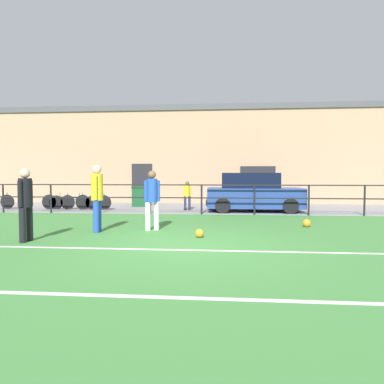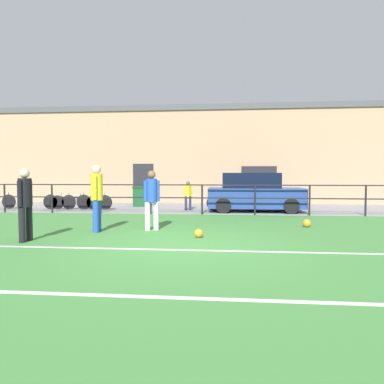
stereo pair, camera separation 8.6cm
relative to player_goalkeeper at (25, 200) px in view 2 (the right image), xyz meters
The scene contains 18 objects.
ground 3.76m from the player_goalkeeper, ahead, with size 60.00×44.00×0.04m, color #42843D.
field_line_touchline 3.79m from the player_goalkeeper, ahead, with size 36.00×0.11×0.00m, color white.
field_line_hash 4.99m from the player_goalkeeper, 42.22° to the right, with size 36.00×0.11×0.00m, color white.
pavement_strip 9.11m from the player_goalkeeper, 66.39° to the left, with size 48.00×5.00×0.02m, color gray.
perimeter_fence 6.85m from the player_goalkeeper, 57.98° to the left, with size 36.07×0.07×1.15m.
clubhouse_facade 12.65m from the player_goalkeeper, 73.18° to the left, with size 28.00×2.56×5.19m.
player_goalkeeper is the anchor object (origin of this frame).
player_striker 1.84m from the player_goalkeeper, 52.18° to the left, with size 0.31×0.49×1.78m.
player_winger 3.13m from the player_goalkeeper, 36.63° to the left, with size 0.41×0.29×1.63m.
soccer_ball_match 4.06m from the player_goalkeeper, 12.40° to the left, with size 0.21×0.21×0.21m, color orange.
soccer_ball_spare 7.48m from the player_goalkeeper, 22.45° to the left, with size 0.23×0.23×0.23m, color orange.
spectator_child 7.78m from the player_goalkeeper, 67.78° to the left, with size 0.33×0.22×1.23m.
parked_car_red 9.00m from the player_goalkeeper, 50.85° to the left, with size 3.81×1.89×1.57m.
bicycle_parked_1 7.40m from the player_goalkeeper, 108.28° to the left, with size 2.14×0.04×0.74m.
bicycle_parked_2 8.55m from the player_goalkeeper, 55.21° to the left, with size 2.28×0.04×0.76m.
bicycle_parked_3 7.30m from the player_goalkeeper, 105.52° to the left, with size 2.22×0.04×0.71m.
bicycle_parked_4 7.18m from the player_goalkeeper, 101.55° to the left, with size 2.24×0.04×0.73m.
trash_bin_0 8.68m from the player_goalkeeper, 86.43° to the left, with size 0.67×0.57×0.95m.
Camera 2 is at (0.89, -7.31, 1.52)m, focal length 32.75 mm.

